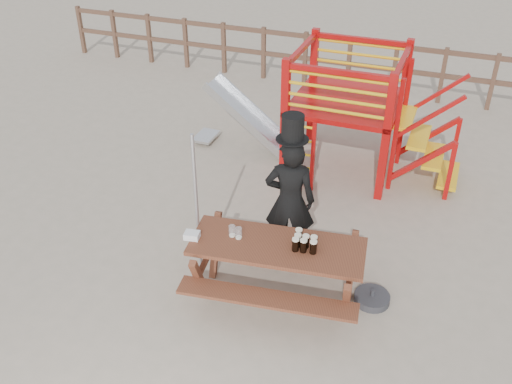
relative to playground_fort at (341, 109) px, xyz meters
name	(u,v)px	position (x,y,z in m)	size (l,w,h in m)	color
ground	(258,296)	(-0.12, -3.58, -1.07)	(60.00, 60.00, 0.00)	tan
back_fence	(372,61)	(-0.12, 3.42, -0.34)	(15.09, 0.09, 1.20)	brown
playground_fort	(341,109)	(0.00, 0.00, 0.00)	(4.71, 1.84, 2.10)	#AD0C0B
picnic_table	(277,264)	(0.09, -3.49, -0.56)	(2.26, 1.70, 0.81)	brown
man_with_hat	(290,198)	(-0.02, -2.68, -0.12)	(0.74, 0.58, 2.13)	black
metal_pole	(197,209)	(-0.98, -3.44, -0.04)	(0.05, 0.05, 2.06)	#B2B2B7
parasol_base	(372,298)	(1.24, -3.17, -1.02)	(0.45, 0.45, 0.19)	#313136
paper_bag	(192,235)	(-0.92, -3.73, -0.22)	(0.18, 0.14, 0.08)	white
stout_pints	(304,242)	(0.40, -3.44, -0.18)	(0.31, 0.28, 0.17)	black
empty_glasses	(235,232)	(-0.43, -3.53, -0.19)	(0.17, 0.10, 0.15)	silver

